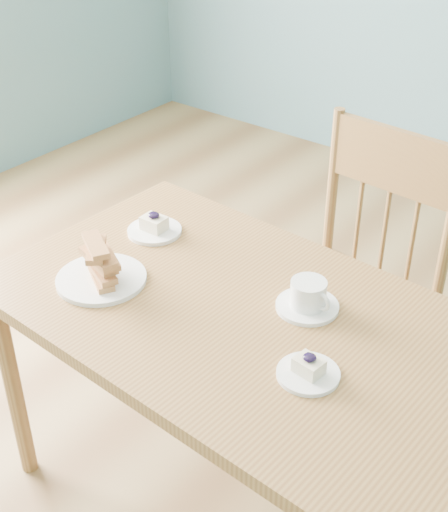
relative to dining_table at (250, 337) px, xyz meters
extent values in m
cube|color=olive|center=(0.00, 0.00, 0.05)|extent=(1.36, 0.82, 0.04)
cylinder|color=olive|center=(-0.62, -0.30, -0.30)|extent=(0.05, 0.05, 0.68)
cylinder|color=olive|center=(-0.59, 0.35, -0.30)|extent=(0.05, 0.05, 0.68)
cube|color=olive|center=(0.01, 0.49, -0.18)|extent=(0.48, 0.46, 0.04)
cylinder|color=olive|center=(-0.20, 0.32, -0.42)|extent=(0.04, 0.04, 0.44)
cylinder|color=olive|center=(0.18, 0.29, -0.42)|extent=(0.04, 0.04, 0.44)
cylinder|color=olive|center=(-0.17, 0.69, -0.42)|extent=(0.04, 0.04, 0.44)
cylinder|color=olive|center=(0.21, 0.66, -0.42)|extent=(0.04, 0.04, 0.44)
cylinder|color=olive|center=(-0.18, 0.70, 0.09)|extent=(0.03, 0.03, 0.50)
cube|color=olive|center=(0.02, 0.68, 0.24)|extent=(0.39, 0.05, 0.19)
cylinder|color=olive|center=(-0.08, 0.69, -0.01)|extent=(0.01, 0.01, 0.30)
cylinder|color=olive|center=(0.02, 0.68, -0.01)|extent=(0.01, 0.01, 0.30)
cylinder|color=olive|center=(0.12, 0.68, -0.01)|extent=(0.01, 0.01, 0.30)
cylinder|color=white|center=(0.23, -0.10, 0.08)|extent=(0.14, 0.14, 0.01)
cube|color=beige|center=(0.23, -0.10, 0.10)|extent=(0.07, 0.05, 0.03)
ellipsoid|color=black|center=(0.23, -0.10, 0.12)|extent=(0.03, 0.03, 0.01)
sphere|color=black|center=(0.24, -0.10, 0.12)|extent=(0.01, 0.01, 0.01)
sphere|color=black|center=(0.22, -0.09, 0.12)|extent=(0.01, 0.01, 0.01)
sphere|color=black|center=(0.23, -0.11, 0.12)|extent=(0.01, 0.01, 0.01)
cylinder|color=white|center=(-0.45, 0.14, 0.08)|extent=(0.16, 0.16, 0.01)
cube|color=beige|center=(-0.45, 0.14, 0.10)|extent=(0.07, 0.06, 0.04)
ellipsoid|color=black|center=(-0.45, 0.14, 0.13)|extent=(0.03, 0.03, 0.01)
sphere|color=black|center=(-0.44, 0.15, 0.13)|extent=(0.01, 0.01, 0.01)
sphere|color=black|center=(-0.46, 0.15, 0.13)|extent=(0.01, 0.01, 0.01)
sphere|color=black|center=(-0.45, 0.14, 0.13)|extent=(0.01, 0.01, 0.01)
cylinder|color=white|center=(0.09, 0.11, 0.08)|extent=(0.16, 0.16, 0.01)
cylinder|color=white|center=(0.09, 0.11, 0.12)|extent=(0.11, 0.11, 0.07)
cylinder|color=#966843|center=(0.09, 0.11, 0.14)|extent=(0.08, 0.08, 0.00)
torus|color=white|center=(0.14, 0.10, 0.12)|extent=(0.05, 0.02, 0.05)
cylinder|color=white|center=(-0.39, -0.12, 0.08)|extent=(0.23, 0.23, 0.01)
camera|label=1|loc=(0.80, -1.13, 1.12)|focal=50.00mm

